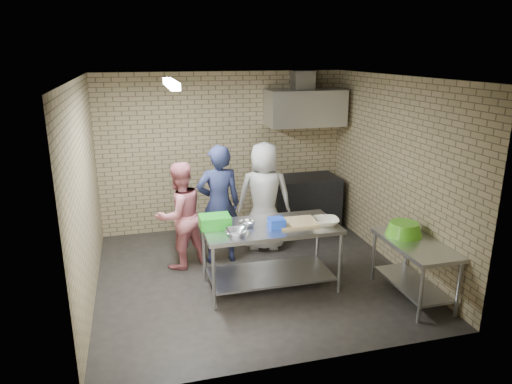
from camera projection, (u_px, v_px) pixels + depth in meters
floor at (253, 275)px, 6.55m from camera, size 4.20×4.20×0.00m
ceiling at (252, 77)px, 5.77m from camera, size 4.20×4.20×0.00m
back_wall at (224, 152)px, 8.01m from camera, size 4.20×0.06×2.70m
front_wall at (306, 238)px, 4.31m from camera, size 4.20×0.06×2.70m
left_wall at (85, 194)px, 5.64m from camera, size 0.06×4.00×2.70m
right_wall at (394, 172)px, 6.67m from camera, size 0.06×4.00×2.70m
prep_table at (270, 256)px, 6.11m from camera, size 1.73×0.87×0.87m
side_counter at (413, 270)px, 5.86m from camera, size 0.60×1.20×0.75m
stove at (303, 202)px, 8.27m from camera, size 1.20×0.70×0.90m
range_hood at (305, 108)px, 7.84m from camera, size 1.30×0.60×0.60m
hood_duct at (303, 80)px, 7.85m from camera, size 0.35×0.30×0.30m
wall_shelf at (317, 116)px, 8.15m from camera, size 0.80×0.20×0.04m
fluorescent_fixture at (171, 84)px, 5.54m from camera, size 0.10×1.25×0.08m
green_crate at (215, 221)px, 5.90m from camera, size 0.39×0.29×0.15m
blue_tub at (277, 223)px, 5.88m from camera, size 0.19×0.19×0.13m
cutting_board at (297, 222)px, 6.05m from camera, size 0.53×0.40×0.03m
mixing_bowl_a at (236, 232)px, 5.67m from camera, size 0.32×0.32×0.07m
mixing_bowl_b at (247, 224)px, 5.95m from camera, size 0.24×0.24×0.06m
ceramic_bowl at (326, 221)px, 6.00m from camera, size 0.39×0.39×0.08m
green_basin at (404, 229)px, 5.95m from camera, size 0.46×0.46×0.17m
bottle_red at (304, 111)px, 8.05m from camera, size 0.07×0.07×0.18m
bottle_green at (325, 111)px, 8.16m from camera, size 0.06×0.06×0.15m
man_navy at (219, 205)px, 6.75m from camera, size 0.65×0.43×1.76m
woman_pink at (180, 216)px, 6.62m from camera, size 0.93×0.86×1.54m
woman_white at (264, 196)px, 7.22m from camera, size 0.95×0.74×1.71m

